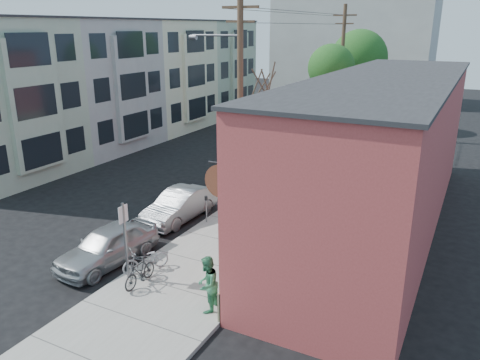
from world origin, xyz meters
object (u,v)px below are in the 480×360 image
at_px(tree_leafy_far, 359,58).
at_px(car_3, 280,148).
at_px(patio_chair_a, 247,266).
at_px(tree_bare, 260,147).
at_px(parking_meter_far, 281,158).
at_px(utility_pole_near, 239,97).
at_px(patron_grey, 260,241).
at_px(tree_leafy_mid, 331,68).
at_px(patio_chair_b, 229,284).
at_px(cyclist, 243,217).
at_px(car_4, 308,131).
at_px(car_1, 180,205).
at_px(parked_bike_a, 140,272).
at_px(sign_post, 125,234).
at_px(car_0, 108,245).
at_px(parked_bike_b, 146,260).
at_px(parking_meter_near, 206,205).
at_px(car_2, 245,169).
at_px(bus, 308,102).
at_px(patron_green, 207,284).

distance_m(tree_leafy_far, car_3, 13.35).
bearing_deg(car_3, patio_chair_a, -69.98).
xyz_separation_m(tree_bare, patio_chair_a, (3.23, -8.00, -2.09)).
distance_m(parking_meter_far, utility_pole_near, 7.26).
bearing_deg(patron_grey, tree_leafy_mid, -178.91).
height_order(utility_pole_near, patio_chair_a, utility_pole_near).
bearing_deg(patio_chair_b, tree_leafy_far, 89.90).
bearing_deg(patio_chair_b, patron_grey, 86.18).
distance_m(cyclist, car_4, 18.54).
bearing_deg(tree_bare, patio_chair_a, -68.00).
xyz_separation_m(cyclist, car_1, (-3.56, 0.58, -0.32)).
bearing_deg(parking_meter_far, tree_leafy_mid, 85.80).
distance_m(parked_bike_a, car_4, 23.37).
distance_m(sign_post, patio_chair_b, 3.93).
xyz_separation_m(utility_pole_near, car_0, (-1.59, -7.66, -4.68)).
height_order(patio_chair_b, cyclist, cyclist).
distance_m(parked_bike_b, car_1, 5.15).
bearing_deg(parking_meter_far, parked_bike_a, -86.92).
height_order(tree_leafy_far, car_1, tree_leafy_far).
xyz_separation_m(parking_meter_near, parking_meter_far, (0.00, 8.68, 0.00)).
relative_size(utility_pole_near, patron_grey, 6.14).
relative_size(parked_bike_b, car_0, 0.41).
distance_m(cyclist, parked_bike_a, 5.25).
xyz_separation_m(parking_meter_near, cyclist, (2.11, -0.57, 0.03)).
height_order(sign_post, tree_bare, tree_bare).
relative_size(parking_meter_near, car_2, 0.28).
height_order(car_1, bus, bus).
bearing_deg(patio_chair_b, parked_bike_b, 172.34).
bearing_deg(sign_post, parked_bike_b, 67.49).
xyz_separation_m(patio_chair_a, car_2, (-5.23, 10.29, 0.05)).
xyz_separation_m(utility_pole_near, parked_bike_a, (0.63, -8.55, -4.79)).
height_order(parking_meter_far, bus, bus).
bearing_deg(parked_bike_a, patron_grey, 49.70).
bearing_deg(car_4, car_2, -94.01).
xyz_separation_m(car_2, bus, (-3.02, 19.53, 1.02)).
bearing_deg(car_2, patio_chair_a, -69.05).
height_order(tree_leafy_far, bus, tree_leafy_far).
xyz_separation_m(parking_meter_far, bus, (-4.47, 17.60, 0.68)).
distance_m(tree_leafy_mid, cyclist, 17.47).
height_order(sign_post, parked_bike_a, sign_post).
relative_size(tree_leafy_mid, car_3, 1.40).
height_order(cyclist, car_4, cyclist).
xyz_separation_m(utility_pole_near, patron_grey, (3.52, -5.11, -4.44)).
bearing_deg(utility_pole_near, patron_grey, -55.44).
distance_m(sign_post, cyclist, 5.36).
height_order(parking_meter_far, car_4, car_4).
bearing_deg(tree_leafy_mid, patron_green, -82.14).
bearing_deg(sign_post, patio_chair_a, 27.61).
bearing_deg(car_4, tree_leafy_mid, -40.07).
xyz_separation_m(utility_pole_near, car_4, (-1.59, 14.71, -4.60)).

